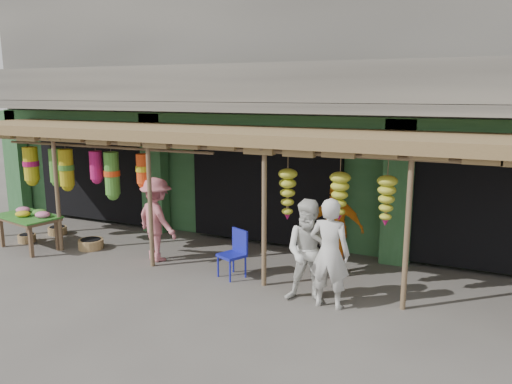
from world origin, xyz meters
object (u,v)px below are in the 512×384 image
at_px(flower_table, 29,217).
at_px(person_shopper, 157,219).
at_px(person_vendor, 336,228).
at_px(blue_chair, 235,251).
at_px(person_right, 310,252).
at_px(person_front, 329,253).

xyz_separation_m(flower_table, person_shopper, (3.11, 0.55, 0.16)).
xyz_separation_m(person_vendor, person_shopper, (-3.65, -0.79, -0.03)).
height_order(blue_chair, person_right, person_right).
bearing_deg(blue_chair, person_front, 8.14).
xyz_separation_m(flower_table, blue_chair, (5.04, 0.37, -0.22)).
bearing_deg(person_right, person_vendor, 79.90).
distance_m(blue_chair, person_vendor, 2.01).
height_order(person_right, person_shopper, person_right).
height_order(flower_table, person_right, person_right).
relative_size(blue_chair, person_right, 0.52).
distance_m(person_front, person_right, 0.35).
distance_m(flower_table, person_front, 7.09).
distance_m(flower_table, person_shopper, 3.16).
relative_size(flower_table, blue_chair, 1.80).
bearing_deg(person_front, person_shopper, -11.80).
relative_size(person_right, person_vendor, 0.97).
bearing_deg(person_front, person_vendor, -78.94).
xyz_separation_m(person_front, person_right, (-0.35, 0.05, -0.04)).
bearing_deg(person_right, flower_table, 169.11).
height_order(person_right, person_vendor, person_vendor).
relative_size(flower_table, person_vendor, 0.91).
xyz_separation_m(person_front, person_shopper, (-3.97, 0.79, -0.04)).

